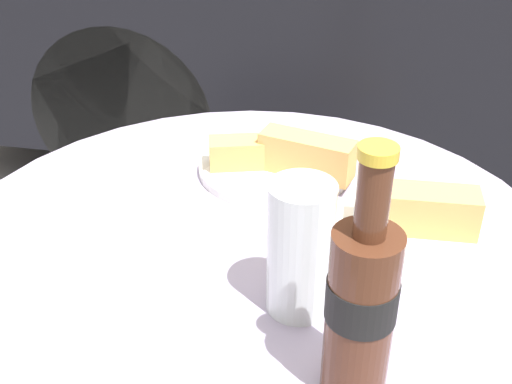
{
  "coord_description": "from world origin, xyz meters",
  "views": [
    {
      "loc": [
        0.13,
        -0.63,
        1.25
      ],
      "look_at": [
        0.0,
        0.04,
        0.83
      ],
      "focal_mm": 45.0,
      "sensor_mm": 36.0,
      "label": 1
    }
  ],
  "objects_px": {
    "lunch_plate_near": "(280,161)",
    "drinking_glass": "(300,254)",
    "lunch_plate_far": "(416,222)",
    "bistro_table": "(251,342)",
    "cola_bottle_left": "(361,306)"
  },
  "relations": [
    {
      "from": "lunch_plate_near",
      "to": "drinking_glass",
      "type": "bearing_deg",
      "value": -77.15
    },
    {
      "from": "lunch_plate_near",
      "to": "lunch_plate_far",
      "type": "relative_size",
      "value": 1.05
    },
    {
      "from": "drinking_glass",
      "to": "bistro_table",
      "type": "bearing_deg",
      "value": 125.53
    },
    {
      "from": "drinking_glass",
      "to": "lunch_plate_near",
      "type": "relative_size",
      "value": 0.67
    },
    {
      "from": "drinking_glass",
      "to": "lunch_plate_far",
      "type": "height_order",
      "value": "drinking_glass"
    },
    {
      "from": "cola_bottle_left",
      "to": "lunch_plate_far",
      "type": "height_order",
      "value": "cola_bottle_left"
    },
    {
      "from": "cola_bottle_left",
      "to": "lunch_plate_near",
      "type": "distance_m",
      "value": 0.41
    },
    {
      "from": "drinking_glass",
      "to": "lunch_plate_far",
      "type": "relative_size",
      "value": 0.7
    },
    {
      "from": "lunch_plate_far",
      "to": "lunch_plate_near",
      "type": "bearing_deg",
      "value": 147.45
    },
    {
      "from": "bistro_table",
      "to": "drinking_glass",
      "type": "distance_m",
      "value": 0.27
    },
    {
      "from": "bistro_table",
      "to": "lunch_plate_far",
      "type": "bearing_deg",
      "value": 15.12
    },
    {
      "from": "bistro_table",
      "to": "lunch_plate_near",
      "type": "bearing_deg",
      "value": 86.85
    },
    {
      "from": "cola_bottle_left",
      "to": "lunch_plate_far",
      "type": "distance_m",
      "value": 0.28
    },
    {
      "from": "drinking_glass",
      "to": "lunch_plate_far",
      "type": "bearing_deg",
      "value": 50.92
    },
    {
      "from": "bistro_table",
      "to": "lunch_plate_far",
      "type": "relative_size",
      "value": 3.71
    }
  ]
}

